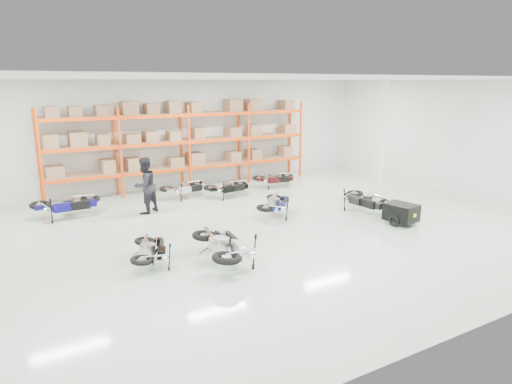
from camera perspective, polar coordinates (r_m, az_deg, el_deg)
room at (r=13.63m, az=1.10°, el=4.47°), size 18.00×18.00×18.00m
pallet_rack at (r=19.39m, az=-8.87°, el=7.05°), size 11.28×0.98×3.62m
structural_column at (r=17.24m, az=15.26°, el=5.91°), size 0.25×0.25×4.50m
moto_blue_centre at (r=15.38m, az=2.54°, el=-1.07°), size 1.81×1.82×1.11m
moto_silver_left at (r=11.28m, az=-3.95°, el=-6.09°), size 1.24×2.13×1.31m
moto_black_far_left at (r=11.55m, az=-12.96°, el=-6.65°), size 1.27×1.75×1.02m
moto_touring_right at (r=16.19m, az=13.59°, el=-0.53°), size 1.00×1.89×1.20m
trailer at (r=15.17m, az=17.69°, el=-2.47°), size 0.90×1.61×0.66m
moto_back_a at (r=16.38m, az=-22.62°, el=-0.99°), size 1.91×0.96×1.24m
moto_back_b at (r=17.96m, az=-8.87°, el=0.87°), size 1.79×1.12×1.08m
moto_back_c at (r=17.91m, az=-3.51°, el=0.93°), size 1.66×0.88×1.05m
moto_back_d at (r=19.56m, az=2.37°, el=2.01°), size 1.71×1.07×1.03m
person_back at (r=16.01m, az=-13.74°, el=0.79°), size 1.19×1.11×1.94m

